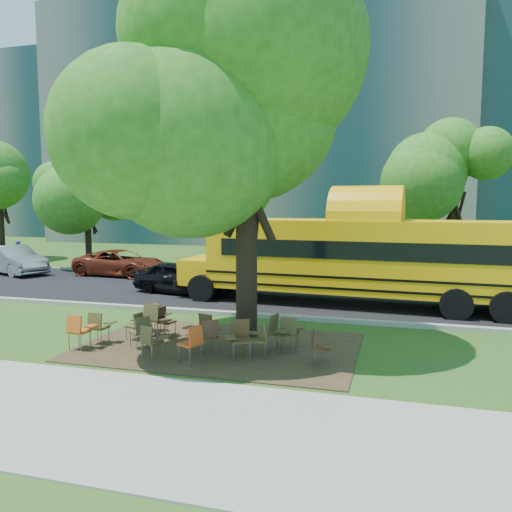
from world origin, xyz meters
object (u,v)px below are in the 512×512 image
(chair_2, at_px, (141,329))
(chair_14, at_px, (192,340))
(chair_15, at_px, (154,316))
(chair_8, at_px, (136,323))
(chair_1, at_px, (99,325))
(chair_7, at_px, (319,345))
(chair_4, at_px, (151,339))
(chair_10, at_px, (164,319))
(chair_0, at_px, (79,328))
(black_car, at_px, (179,278))
(chair_6, at_px, (261,337))
(bg_car_red, at_px, (121,263))
(main_tree, at_px, (246,103))
(school_bus, at_px, (363,257))
(chair_11, at_px, (210,333))
(chair_3, at_px, (202,328))
(chair_5, at_px, (239,336))
(pedestrian_a, at_px, (19,254))
(chair_9, at_px, (154,315))
(bg_car_silver, at_px, (13,260))
(chair_13, at_px, (290,330))
(chair_12, at_px, (278,329))

(chair_2, distance_m, chair_14, 1.82)
(chair_15, bearing_deg, chair_8, -126.60)
(chair_1, height_order, chair_7, chair_1)
(chair_4, relative_size, chair_10, 0.98)
(chair_0, relative_size, black_car, 0.24)
(chair_6, xyz_separation_m, bg_car_red, (-10.34, 11.03, 0.14))
(chair_2, relative_size, chair_7, 1.05)
(main_tree, bearing_deg, chair_14, -108.34)
(school_bus, xyz_separation_m, chair_7, (-0.47, -7.09, -1.28))
(chair_4, bearing_deg, chair_8, 149.80)
(chair_10, height_order, chair_11, chair_11)
(main_tree, relative_size, chair_3, 10.79)
(chair_7, bearing_deg, chair_5, -100.83)
(chair_2, xyz_separation_m, black_car, (-2.35, 7.43, 0.13))
(chair_5, bearing_deg, chair_6, -164.43)
(chair_14, relative_size, chair_15, 0.94)
(chair_5, xyz_separation_m, pedestrian_a, (-17.44, 12.92, 0.18))
(chair_2, height_order, black_car, black_car)
(chair_4, height_order, chair_8, chair_4)
(chair_9, bearing_deg, pedestrian_a, -3.96)
(chair_4, bearing_deg, chair_0, -166.23)
(chair_9, relative_size, chair_14, 0.90)
(chair_8, distance_m, chair_15, 0.55)
(chair_6, bearing_deg, chair_1, 79.91)
(chair_2, xyz_separation_m, chair_14, (1.68, -0.69, 0.03))
(school_bus, distance_m, chair_8, 8.49)
(chair_6, xyz_separation_m, chair_10, (-3.02, 1.01, 0.01))
(chair_0, distance_m, chair_7, 6.00)
(chair_10, distance_m, bg_car_silver, 15.89)
(chair_8, bearing_deg, chair_6, -86.56)
(chair_1, height_order, chair_14, chair_14)
(chair_2, xyz_separation_m, chair_9, (-0.52, 1.66, -0.03))
(chair_14, height_order, bg_car_silver, bg_car_silver)
(chair_3, relative_size, chair_13, 1.02)
(chair_3, distance_m, chair_4, 1.38)
(main_tree, bearing_deg, chair_7, -34.10)
(chair_11, relative_size, chair_12, 0.93)
(chair_4, relative_size, chair_9, 1.05)
(black_car, xyz_separation_m, pedestrian_a, (-12.44, 5.30, 0.12))
(chair_11, xyz_separation_m, chair_14, (-0.13, -0.75, 0.01))
(chair_11, height_order, chair_12, chair_12)
(chair_1, xyz_separation_m, chair_14, (2.95, -0.76, 0.02))
(chair_5, relative_size, chair_14, 1.07)
(main_tree, height_order, chair_8, main_tree)
(chair_2, height_order, chair_14, chair_14)
(bg_car_silver, bearing_deg, bg_car_red, -59.06)
(chair_2, relative_size, chair_3, 0.95)
(chair_9, xyz_separation_m, chair_10, (0.58, -0.49, 0.03))
(bg_car_red, bearing_deg, chair_8, -142.16)
(chair_2, relative_size, chair_9, 1.06)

